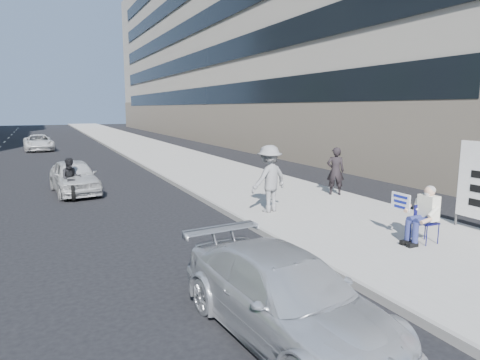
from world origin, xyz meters
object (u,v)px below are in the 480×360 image
white_sedan_near (74,177)px  motorcycle (71,180)px  seated_protester (423,212)px  white_sedan_far (39,143)px  jogger (269,179)px  parked_sedan (285,296)px  pedestrian_woman (335,171)px

white_sedan_near → motorcycle: motorcycle is taller
seated_protester → white_sedan_far: bearing=105.2°
white_sedan_near → white_sedan_far: (-1.20, 18.36, -0.04)m
jogger → white_sedan_far: bearing=-92.5°
white_sedan_near → parked_sedan: bearing=-86.2°
parked_sedan → white_sedan_far: (-3.08, 30.43, 0.01)m
jogger → white_sedan_far: jogger is taller
parked_sedan → motorcycle: 11.34m
pedestrian_woman → white_sedan_near: 9.56m
white_sedan_far → white_sedan_near: bearing=-89.3°
parked_sedan → white_sedan_far: white_sedan_far is taller
seated_protester → motorcycle: (-6.72, 9.27, -0.24)m
seated_protester → white_sedan_far: seated_protester is taller
seated_protester → white_sedan_near: 12.12m
white_sedan_near → white_sedan_far: 18.40m
pedestrian_woman → white_sedan_near: pedestrian_woman is taller
pedestrian_woman → white_sedan_far: 25.11m
parked_sedan → white_sedan_far: size_ratio=0.95×
jogger → parked_sedan: jogger is taller
pedestrian_woman → parked_sedan: pedestrian_woman is taller
motorcycle → pedestrian_woman: bearing=-23.4°
seated_protester → parked_sedan: seated_protester is taller
white_sedan_near → motorcycle: size_ratio=1.79×
white_sedan_far → motorcycle: motorcycle is taller
seated_protester → motorcycle: size_ratio=0.64×
pedestrian_woman → white_sedan_far: size_ratio=0.39×
pedestrian_woman → motorcycle: pedestrian_woman is taller
parked_sedan → pedestrian_woman: bearing=42.9°
pedestrian_woman → parked_sedan: bearing=79.9°
seated_protester → parked_sedan: 5.04m
motorcycle → white_sedan_far: bearing=95.3°
seated_protester → white_sedan_near: seated_protester is taller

